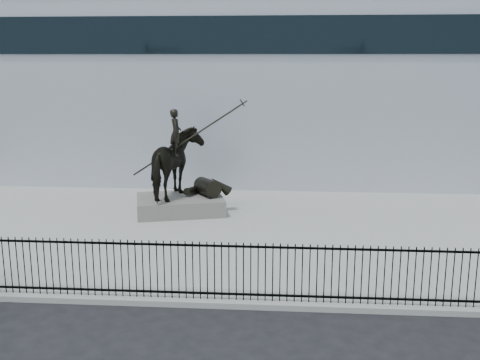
{
  "coord_description": "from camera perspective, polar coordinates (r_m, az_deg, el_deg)",
  "views": [
    {
      "loc": [
        1.96,
        -11.73,
        6.06
      ],
      "look_at": [
        0.61,
        6.0,
        2.17
      ],
      "focal_mm": 42.0,
      "sensor_mm": 36.0,
      "label": 1
    }
  ],
  "objects": [
    {
      "name": "ground",
      "position": [
        13.35,
        -4.74,
        -14.7
      ],
      "size": [
        120.0,
        120.0,
        0.0
      ],
      "primitive_type": "plane",
      "color": "black",
      "rests_on": "ground"
    },
    {
      "name": "plaza",
      "position": [
        19.76,
        -1.57,
        -5.29
      ],
      "size": [
        30.0,
        12.0,
        0.15
      ],
      "primitive_type": "cube",
      "color": "#979794",
      "rests_on": "ground"
    },
    {
      "name": "building",
      "position": [
        31.83,
        0.81,
        9.54
      ],
      "size": [
        44.0,
        14.0,
        9.0
      ],
      "primitive_type": "cube",
      "color": "silver",
      "rests_on": "ground"
    },
    {
      "name": "picket_fence",
      "position": [
        14.1,
        -4.0,
        -9.14
      ],
      "size": [
        22.1,
        0.1,
        1.5
      ],
      "color": "black",
      "rests_on": "plaza"
    },
    {
      "name": "statue_plinth",
      "position": [
        21.96,
        -6.11,
        -2.51
      ],
      "size": [
        3.76,
        3.03,
        0.62
      ],
      "primitive_type": "cube",
      "rotation": [
        0.0,
        0.0,
        0.26
      ],
      "color": "#5E5B56",
      "rests_on": "plaza"
    },
    {
      "name": "equestrian_statue",
      "position": [
        21.61,
        -6.04,
        1.61
      ],
      "size": [
        4.1,
        3.09,
        3.58
      ],
      "rotation": [
        0.0,
        0.0,
        0.26
      ],
      "color": "black",
      "rests_on": "statue_plinth"
    }
  ]
}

